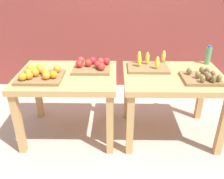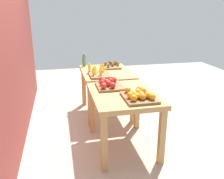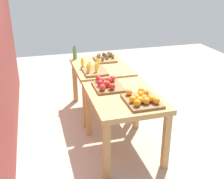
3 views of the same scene
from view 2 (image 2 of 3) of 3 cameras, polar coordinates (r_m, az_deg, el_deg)
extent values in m
plane|color=#B5A392|center=(3.82, 0.35, -8.71)|extent=(8.00, 8.00, 0.00)
cube|color=brown|center=(3.37, -23.18, 12.84)|extent=(4.40, 0.12, 3.00)
cube|color=tan|center=(3.03, 2.72, -1.34)|extent=(1.04, 0.80, 0.06)
cube|color=tan|center=(2.90, 11.63, -10.84)|extent=(0.07, 0.07, 0.69)
cube|color=tan|center=(3.67, 5.90, -4.05)|extent=(0.07, 0.07, 0.69)
cube|color=tan|center=(2.72, -1.92, -12.58)|extent=(0.07, 0.07, 0.69)
cube|color=tan|center=(3.53, -4.68, -4.98)|extent=(0.07, 0.07, 0.69)
cube|color=tan|center=(4.08, -1.37, 3.91)|extent=(1.04, 0.80, 0.06)
cube|color=tan|center=(3.85, 4.98, -2.94)|extent=(0.07, 0.07, 0.69)
cube|color=tan|center=(4.68, 1.65, 1.09)|extent=(0.07, 0.07, 0.69)
cube|color=tan|center=(3.71, -5.11, -3.77)|extent=(0.07, 0.07, 0.69)
cube|color=tan|center=(4.57, -6.64, 0.53)|extent=(0.07, 0.07, 0.69)
cube|color=brown|center=(2.84, 6.38, -1.91)|extent=(0.44, 0.36, 0.03)
sphere|color=orange|center=(2.79, 6.87, -1.17)|extent=(0.11, 0.11, 0.08)
sphere|color=orange|center=(2.75, 4.15, -1.35)|extent=(0.09, 0.09, 0.08)
sphere|color=orange|center=(2.67, 5.11, -2.00)|extent=(0.09, 0.09, 0.08)
sphere|color=orange|center=(2.80, 5.13, -1.02)|extent=(0.08, 0.08, 0.08)
sphere|color=orange|center=(2.77, 8.49, -1.34)|extent=(0.10, 0.10, 0.08)
sphere|color=orange|center=(2.93, 3.69, -0.08)|extent=(0.09, 0.09, 0.08)
sphere|color=orange|center=(2.73, 5.82, -1.51)|extent=(0.10, 0.10, 0.08)
sphere|color=orange|center=(2.92, 7.34, -0.24)|extent=(0.10, 0.10, 0.08)
sphere|color=orange|center=(2.87, 6.12, -0.53)|extent=(0.11, 0.11, 0.08)
sphere|color=orange|center=(2.72, 7.20, -1.68)|extent=(0.09, 0.09, 0.08)
sphere|color=orange|center=(2.97, 6.43, 0.11)|extent=(0.10, 0.10, 0.08)
sphere|color=orange|center=(2.74, 9.45, -1.67)|extent=(0.10, 0.10, 0.08)
cube|color=brown|center=(3.22, -0.54, 0.74)|extent=(0.40, 0.34, 0.03)
sphere|color=red|center=(3.17, -0.82, 1.47)|extent=(0.09, 0.09, 0.08)
sphere|color=red|center=(3.29, -1.96, 2.08)|extent=(0.10, 0.10, 0.08)
sphere|color=red|center=(3.09, 0.13, 1.00)|extent=(0.09, 0.09, 0.08)
sphere|color=red|center=(3.19, -2.27, 1.59)|extent=(0.11, 0.11, 0.08)
sphere|color=red|center=(3.33, 0.47, 2.32)|extent=(0.09, 0.09, 0.08)
sphere|color=red|center=(3.07, -1.98, 0.87)|extent=(0.10, 0.10, 0.08)
sphere|color=red|center=(3.28, -0.32, 2.06)|extent=(0.11, 0.11, 0.08)
sphere|color=red|center=(3.34, -2.42, 2.37)|extent=(0.11, 0.11, 0.08)
cube|color=brown|center=(3.80, -2.93, 3.49)|extent=(0.44, 0.32, 0.03)
ellipsoid|color=yellow|center=(3.68, -4.33, 4.32)|extent=(0.04, 0.05, 0.14)
ellipsoid|color=yellow|center=(3.87, -2.15, 5.09)|extent=(0.06, 0.06, 0.14)
ellipsoid|color=yellow|center=(3.77, -4.02, 4.67)|extent=(0.05, 0.06, 0.14)
ellipsoid|color=yellow|center=(3.69, -2.63, 4.39)|extent=(0.06, 0.06, 0.14)
ellipsoid|color=yellow|center=(3.94, -5.33, 5.27)|extent=(0.05, 0.06, 0.14)
cube|color=brown|center=(4.32, -0.33, 5.36)|extent=(0.36, 0.32, 0.03)
ellipsoid|color=brown|center=(4.46, 0.63, 6.46)|extent=(0.06, 0.06, 0.07)
ellipsoid|color=brown|center=(4.41, -0.52, 6.33)|extent=(0.06, 0.07, 0.07)
ellipsoid|color=brown|center=(4.19, -0.88, 5.68)|extent=(0.07, 0.07, 0.07)
ellipsoid|color=brown|center=(4.32, -1.73, 6.06)|extent=(0.07, 0.07, 0.07)
ellipsoid|color=brown|center=(4.37, 0.56, 6.21)|extent=(0.07, 0.07, 0.07)
ellipsoid|color=brown|center=(4.37, -1.52, 6.21)|extent=(0.07, 0.07, 0.07)
ellipsoid|color=brown|center=(4.35, -0.01, 6.15)|extent=(0.07, 0.07, 0.07)
ellipsoid|color=brown|center=(4.40, 1.05, 6.31)|extent=(0.06, 0.07, 0.07)
ellipsoid|color=brown|center=(4.31, 1.36, 6.03)|extent=(0.05, 0.06, 0.07)
ellipsoid|color=olive|center=(4.27, 0.18, 5.93)|extent=(0.07, 0.07, 0.07)
cylinder|color=#4C8C59|center=(4.43, -6.56, 6.71)|extent=(0.06, 0.06, 0.20)
cylinder|color=blue|center=(4.41, -6.62, 8.11)|extent=(0.04, 0.04, 0.02)
ellipsoid|color=#326735|center=(5.33, -0.51, 0.73)|extent=(0.30, 0.34, 0.24)
ellipsoid|color=#33622A|center=(5.06, -1.83, -0.22)|extent=(0.33, 0.37, 0.24)
ellipsoid|color=#307133|center=(5.16, 1.16, 0.19)|extent=(0.38, 0.35, 0.25)
ellipsoid|color=#2A7138|center=(5.26, -0.52, 3.17)|extent=(0.28, 0.23, 0.23)
camera|label=1|loc=(4.48, 32.23, 15.86)|focal=38.67mm
camera|label=3|loc=(0.38, -131.71, 48.27)|focal=44.64mm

